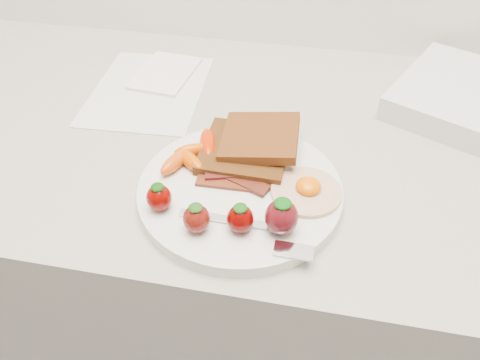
# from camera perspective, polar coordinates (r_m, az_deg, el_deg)

# --- Properties ---
(counter) EXTENTS (2.00, 0.60, 0.90)m
(counter) POSITION_cam_1_polar(r_m,az_deg,el_deg) (1.07, 1.95, -13.93)
(counter) COLOR gray
(counter) RESTS_ON ground
(plate) EXTENTS (0.27, 0.27, 0.02)m
(plate) POSITION_cam_1_polar(r_m,az_deg,el_deg) (0.62, -0.00, -1.29)
(plate) COLOR silver
(plate) RESTS_ON counter
(toast_lower) EXTENTS (0.12, 0.12, 0.01)m
(toast_lower) POSITION_cam_1_polar(r_m,az_deg,el_deg) (0.66, 0.64, 3.64)
(toast_lower) COLOR #3E1304
(toast_lower) RESTS_ON plate
(toast_upper) EXTENTS (0.11, 0.11, 0.03)m
(toast_upper) POSITION_cam_1_polar(r_m,az_deg,el_deg) (0.66, 2.46, 5.23)
(toast_upper) COLOR #3A1C0A
(toast_upper) RESTS_ON toast_lower
(fried_egg) EXTENTS (0.11, 0.11, 0.02)m
(fried_egg) POSITION_cam_1_polar(r_m,az_deg,el_deg) (0.61, 8.14, -1.22)
(fried_egg) COLOR beige
(fried_egg) RESTS_ON plate
(bacon_strips) EXTENTS (0.10, 0.06, 0.01)m
(bacon_strips) POSITION_cam_1_polar(r_m,az_deg,el_deg) (0.62, -0.67, 0.18)
(bacon_strips) COLOR #3B0C06
(bacon_strips) RESTS_ON plate
(baby_carrots) EXTENTS (0.07, 0.11, 0.02)m
(baby_carrots) POSITION_cam_1_polar(r_m,az_deg,el_deg) (0.65, -5.83, 3.28)
(baby_carrots) COLOR #DB4B00
(baby_carrots) RESTS_ON plate
(strawberries) EXTENTS (0.19, 0.06, 0.05)m
(strawberries) POSITION_cam_1_polar(r_m,az_deg,el_deg) (0.55, -1.16, -4.10)
(strawberries) COLOR #660300
(strawberries) RESTS_ON plate
(fork) EXTENTS (0.17, 0.05, 0.00)m
(fork) POSITION_cam_1_polar(r_m,az_deg,el_deg) (0.56, 1.75, -6.44)
(fork) COLOR silver
(fork) RESTS_ON plate
(paper_sheet) EXTENTS (0.20, 0.26, 0.00)m
(paper_sheet) POSITION_cam_1_polar(r_m,az_deg,el_deg) (0.85, -11.10, 10.74)
(paper_sheet) COLOR silver
(paper_sheet) RESTS_ON counter
(notepad) EXTENTS (0.11, 0.15, 0.01)m
(notepad) POSITION_cam_1_polar(r_m,az_deg,el_deg) (0.89, -9.09, 12.74)
(notepad) COLOR silver
(notepad) RESTS_ON paper_sheet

